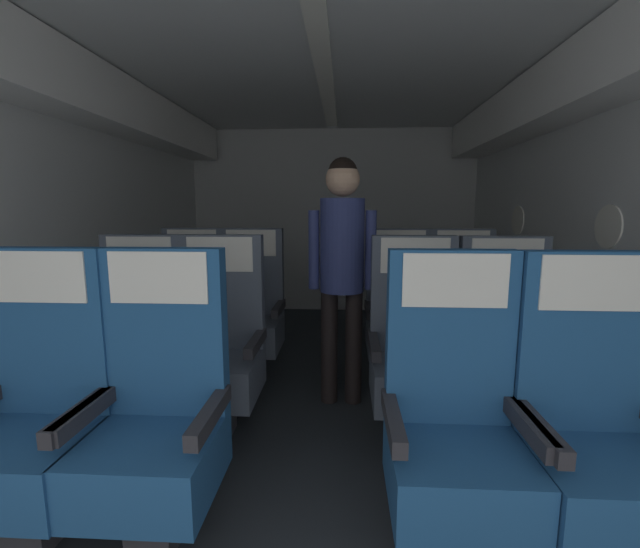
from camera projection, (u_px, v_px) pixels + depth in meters
name	position (u px, v px, depth m)	size (l,w,h in m)	color
ground	(320.00, 406.00, 2.77)	(3.72, 5.68, 0.02)	#23282D
fuselage_shell	(322.00, 155.00, 2.78)	(3.60, 5.33, 2.29)	silver
seat_a_left_window	(36.00, 420.00, 1.61)	(0.51, 0.47, 1.13)	#38383D
seat_a_left_aisle	(157.00, 422.00, 1.60)	(0.51, 0.47, 1.13)	#38383D
seat_a_right_aisle	(594.00, 439.00, 1.48)	(0.51, 0.47, 1.13)	#38383D
seat_a_right_window	(454.00, 431.00, 1.53)	(0.51, 0.47, 1.13)	#38383D
seat_b_left_window	(138.00, 349.00, 2.43)	(0.51, 0.47, 1.13)	#38383D
seat_b_left_aisle	(219.00, 350.00, 2.41)	(0.51, 0.47, 1.13)	#38383D
seat_b_right_aisle	(506.00, 358.00, 2.29)	(0.51, 0.47, 1.13)	#38383D
seat_b_right_window	(414.00, 354.00, 2.34)	(0.51, 0.47, 1.13)	#38383D
seat_c_left_window	(191.00, 314.00, 3.24)	(0.51, 0.47, 1.13)	#38383D
seat_c_left_aisle	(250.00, 315.00, 3.21)	(0.51, 0.47, 1.13)	#38383D
seat_c_right_aisle	(462.00, 318.00, 3.11)	(0.51, 0.47, 1.13)	#38383D
seat_c_right_window	(399.00, 317.00, 3.15)	(0.51, 0.47, 1.13)	#38383D
flight_attendant	(342.00, 256.00, 2.67)	(0.43, 0.28, 1.59)	black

